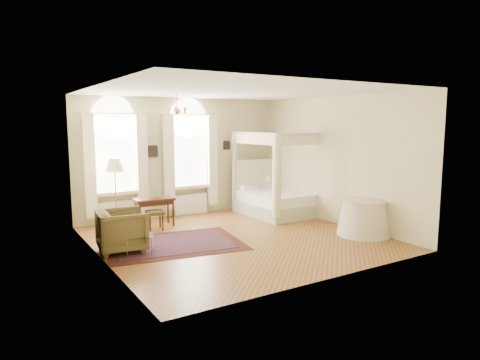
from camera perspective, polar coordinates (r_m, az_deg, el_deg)
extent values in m
plane|color=#95592B|center=(9.85, -0.42, -7.78)|extent=(6.00, 6.00, 0.00)
plane|color=beige|center=(12.20, -7.77, 3.03)|extent=(6.00, 0.00, 6.00)
plane|color=beige|center=(7.17, 12.11, -0.32)|extent=(6.00, 0.00, 6.00)
plane|color=beige|center=(8.40, -18.21, 0.62)|extent=(0.00, 6.00, 6.00)
plane|color=beige|center=(11.39, 12.60, 2.58)|extent=(0.00, 6.00, 6.00)
plane|color=white|center=(9.52, -0.44, 11.74)|extent=(6.00, 6.00, 0.00)
cube|color=white|center=(11.52, -16.40, 3.26)|extent=(1.10, 0.04, 1.90)
cylinder|color=white|center=(11.49, -16.58, 7.99)|extent=(1.10, 0.04, 1.10)
cube|color=white|center=(11.55, -16.10, -1.67)|extent=(1.32, 0.24, 0.08)
cube|color=beige|center=(11.22, -19.42, 1.74)|extent=(0.28, 0.14, 2.60)
cube|color=beige|center=(11.57, -12.93, 2.16)|extent=(0.28, 0.14, 2.60)
cube|color=white|center=(11.66, -16.03, -4.13)|extent=(1.00, 0.12, 0.58)
cube|color=white|center=(12.24, -6.87, 3.76)|extent=(1.10, 0.04, 1.90)
cylinder|color=white|center=(12.21, -6.94, 8.21)|extent=(1.10, 0.04, 1.10)
cube|color=white|center=(12.27, -6.62, -0.88)|extent=(1.32, 0.24, 0.08)
cube|color=beige|center=(11.84, -9.45, 2.37)|extent=(0.28, 0.14, 2.60)
cube|color=beige|center=(12.41, -3.71, 2.69)|extent=(0.28, 0.14, 2.60)
cube|color=white|center=(12.37, -6.62, -3.20)|extent=(1.00, 0.12, 0.58)
cylinder|color=gold|center=(10.16, -8.44, 10.27)|extent=(0.02, 0.02, 0.40)
sphere|color=gold|center=(10.15, -8.42, 9.03)|extent=(0.16, 0.16, 0.16)
sphere|color=beige|center=(10.24, -7.28, 9.43)|extent=(0.07, 0.07, 0.07)
sphere|color=beige|center=(10.37, -8.28, 9.39)|extent=(0.07, 0.07, 0.07)
sphere|color=beige|center=(10.29, -9.42, 9.39)|extent=(0.07, 0.07, 0.07)
sphere|color=beige|center=(10.07, -9.59, 9.42)|extent=(0.07, 0.07, 0.07)
sphere|color=beige|center=(9.93, -8.57, 9.47)|extent=(0.07, 0.07, 0.07)
sphere|color=beige|center=(10.02, -7.40, 9.47)|extent=(0.07, 0.07, 0.07)
cube|color=black|center=(11.84, -11.50, 3.77)|extent=(0.26, 0.03, 0.32)
cube|color=black|center=(12.81, -1.78, 4.66)|extent=(0.22, 0.03, 0.26)
cube|color=#B3BB98|center=(12.41, 4.90, -3.70)|extent=(1.77, 2.16, 0.36)
cube|color=silver|center=(12.35, 4.92, -2.23)|extent=(1.67, 2.06, 0.28)
cube|color=beige|center=(13.10, 2.19, 0.14)|extent=(1.71, 0.13, 1.21)
cube|color=#B3BB98|center=(12.61, -0.70, 1.00)|extent=(0.09, 0.09, 2.32)
cube|color=#B3BB98|center=(13.53, 4.99, 1.43)|extent=(0.09, 0.09, 2.32)
cube|color=#B3BB98|center=(10.99, 4.91, -0.02)|extent=(0.09, 0.09, 2.32)
cube|color=#B3BB98|center=(12.04, 10.88, 0.54)|extent=(0.09, 0.09, 2.32)
cube|color=#B3BB98|center=(12.97, 2.27, 6.32)|extent=(1.71, 0.13, 0.08)
cube|color=#B3BB98|center=(11.41, 8.14, 6.06)|extent=(1.71, 0.13, 0.08)
cube|color=#B3BB98|center=(11.70, 1.94, 6.17)|extent=(0.14, 2.12, 0.08)
cube|color=#B3BB98|center=(12.68, 7.86, 6.22)|extent=(0.14, 2.12, 0.08)
cube|color=beige|center=(12.98, 2.27, 5.69)|extent=(1.77, 0.09, 0.28)
cube|color=beige|center=(11.41, 8.12, 5.35)|extent=(1.77, 0.09, 0.28)
cube|color=beige|center=(11.70, 1.94, 5.48)|extent=(0.10, 2.18, 0.28)
cube|color=beige|center=(12.69, 7.85, 5.58)|extent=(0.10, 2.18, 0.28)
cylinder|color=beige|center=(10.98, 4.91, 0.51)|extent=(0.22, 0.22, 2.12)
cylinder|color=beige|center=(12.02, 10.89, 1.02)|extent=(0.22, 0.22, 2.12)
cube|color=#3A1B10|center=(13.43, 3.45, -2.24)|extent=(0.53, 0.50, 0.63)
cylinder|color=gold|center=(13.38, 3.74, -0.54)|extent=(0.11, 0.11, 0.18)
cone|color=beige|center=(13.35, 3.74, 0.22)|extent=(0.25, 0.25, 0.20)
cube|color=#3A1B10|center=(11.01, -11.38, -2.53)|extent=(1.00, 0.54, 0.06)
cube|color=#3A1B10|center=(11.02, -11.36, -2.98)|extent=(0.89, 0.44, 0.10)
cylinder|color=#3A1B10|center=(11.14, -13.75, -4.37)|extent=(0.05, 0.05, 0.68)
cylinder|color=#3A1B10|center=(11.39, -9.58, -3.99)|extent=(0.05, 0.05, 0.68)
cylinder|color=#3A1B10|center=(10.77, -13.17, -4.77)|extent=(0.05, 0.05, 0.68)
cylinder|color=#3A1B10|center=(11.03, -8.88, -4.35)|extent=(0.05, 0.05, 0.68)
imported|color=black|center=(10.97, -11.33, -2.34)|extent=(0.37, 0.27, 0.03)
cube|color=#473F1E|center=(10.73, -11.27, -4.28)|extent=(0.47, 0.47, 0.08)
cylinder|color=#3A1B10|center=(10.60, -11.89, -5.74)|extent=(0.04, 0.04, 0.39)
cylinder|color=#3A1B10|center=(10.66, -10.26, -5.62)|extent=(0.04, 0.04, 0.39)
cylinder|color=#3A1B10|center=(10.90, -12.20, -5.39)|extent=(0.04, 0.04, 0.39)
cylinder|color=#3A1B10|center=(10.96, -10.62, -5.27)|extent=(0.04, 0.04, 0.39)
imported|color=#4C4120|center=(9.12, -15.45, -6.51)|extent=(1.05, 1.03, 0.87)
cube|color=white|center=(8.87, -13.28, -7.31)|extent=(0.64, 0.54, 0.02)
cylinder|color=gold|center=(8.78, -14.82, -8.75)|extent=(0.02, 0.02, 0.36)
cylinder|color=gold|center=(8.77, -11.71, -8.67)|extent=(0.02, 0.02, 0.36)
cylinder|color=gold|center=(9.08, -14.73, -8.20)|extent=(0.02, 0.02, 0.36)
cylinder|color=gold|center=(9.07, -11.72, -8.13)|extent=(0.02, 0.02, 0.36)
cylinder|color=gold|center=(11.30, -16.10, -5.98)|extent=(0.31, 0.31, 0.03)
cylinder|color=gold|center=(11.15, -16.24, -2.23)|extent=(0.04, 0.04, 1.53)
cone|color=beige|center=(11.05, -16.40, 1.94)|extent=(0.45, 0.45, 0.33)
cube|color=#3E140F|center=(9.50, -8.86, -8.43)|extent=(3.19, 2.52, 0.01)
cube|color=black|center=(9.50, -8.86, -8.40)|extent=(2.68, 2.00, 0.01)
cone|color=silver|center=(10.47, 16.18, -4.92)|extent=(1.23, 1.23, 0.79)
cylinder|color=silver|center=(10.39, 16.27, -2.67)|extent=(1.00, 1.00, 0.04)
imported|color=black|center=(10.42, 17.71, -2.50)|extent=(0.32, 0.36, 0.03)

